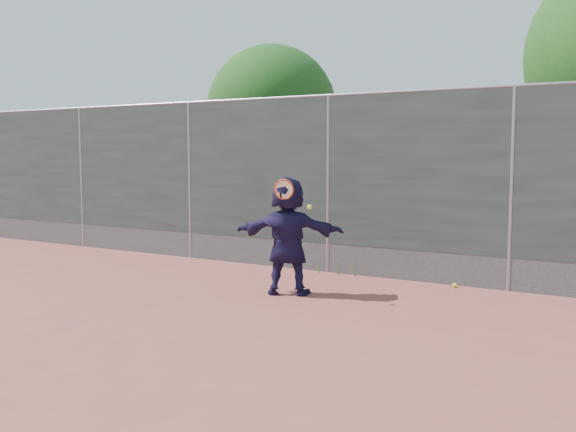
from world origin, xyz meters
The scene contains 7 objects.
ground centered at (0.00, 0.00, 0.00)m, with size 80.00×80.00×0.00m, color #9E4C42.
player centered at (0.29, 1.66, 0.85)m, with size 1.58×0.50×1.70m, color #1A153B.
ball_ground centered at (2.25, 3.34, 0.03)m, with size 0.07×0.07×0.07m, color #D3F336.
fence centered at (0.00, 3.50, 1.58)m, with size 20.00×0.06×3.03m.
swing_action centered at (0.39, 1.46, 1.49)m, with size 0.62×0.17×0.51m.
tree_left centered at (-2.85, 6.55, 2.94)m, with size 3.15×3.00×4.53m.
weed_clump centered at (0.29, 3.38, 0.13)m, with size 0.68×0.07×0.30m.
Camera 1 is at (4.94, -6.21, 2.03)m, focal length 40.00 mm.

